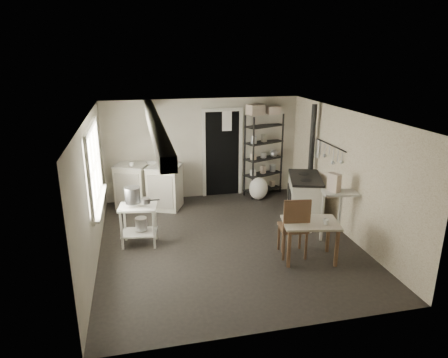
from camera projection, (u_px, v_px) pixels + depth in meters
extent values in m
plane|color=black|center=(228.00, 241.00, 7.25)|extent=(5.00, 5.00, 0.00)
plane|color=beige|center=(228.00, 115.00, 6.55)|extent=(5.00, 5.00, 0.00)
cube|color=#BAB29E|center=(203.00, 149.00, 9.22)|extent=(4.50, 0.02, 2.30)
cube|color=#BAB29E|center=(278.00, 247.00, 4.58)|extent=(4.50, 0.02, 2.30)
cube|color=#BAB29E|center=(92.00, 191.00, 6.43)|extent=(0.02, 5.00, 2.30)
cube|color=#BAB29E|center=(346.00, 173.00, 7.37)|extent=(0.02, 5.00, 2.30)
cylinder|color=#B4B3B6|center=(133.00, 195.00, 6.85)|extent=(0.28, 0.28, 0.28)
cylinder|color=#B4B3B6|center=(146.00, 201.00, 6.85)|extent=(0.20, 0.20, 0.09)
cylinder|color=#B4B3B6|center=(141.00, 224.00, 7.07)|extent=(0.22, 0.22, 0.22)
imported|color=silver|center=(152.00, 165.00, 8.62)|extent=(0.36, 0.36, 0.07)
imported|color=silver|center=(132.00, 166.00, 8.48)|extent=(0.14, 0.14, 0.09)
imported|color=silver|center=(254.00, 139.00, 9.19)|extent=(0.12, 0.12, 0.21)
cube|color=beige|center=(255.00, 111.00, 9.03)|extent=(0.40, 0.37, 0.23)
cube|color=beige|center=(273.00, 111.00, 9.15)|extent=(0.29, 0.27, 0.18)
cube|color=beige|center=(334.00, 188.00, 7.02)|extent=(0.20, 0.25, 0.32)
imported|color=silver|center=(326.00, 217.00, 6.30)|extent=(0.13, 0.13, 0.09)
ellipsoid|color=white|center=(258.00, 189.00, 9.25)|extent=(0.54, 0.49, 0.53)
cylinder|color=silver|center=(309.00, 228.00, 7.61)|extent=(0.15, 0.15, 0.15)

